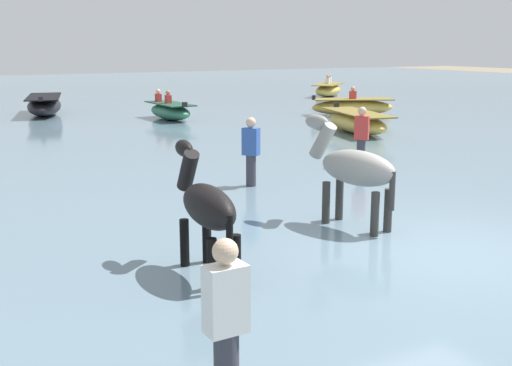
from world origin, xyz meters
TOP-DOWN VIEW (x-y plane):
  - ground_plane at (0.00, 0.00)m, footprint 120.00×120.00m
  - water_surface at (0.00, 10.00)m, footprint 90.00×90.00m
  - horse_lead_grey at (-0.46, 1.61)m, footprint 0.78×1.79m
  - horse_trailing_black at (-3.30, 0.80)m, footprint 0.48×1.67m
  - boat_far_inshore at (9.10, 14.26)m, footprint 3.41×2.36m
  - boat_distant_east at (-1.57, 20.31)m, footprint 2.19×4.25m
  - boat_mid_outer at (13.67, 22.44)m, footprint 3.32×3.18m
  - boat_mid_channel at (6.17, 10.16)m, footprint 1.90×3.70m
  - boat_distant_west at (2.25, 16.40)m, footprint 1.14×2.81m
  - person_wading_mid at (2.75, 5.54)m, footprint 0.36×0.37m
  - person_wading_close at (-4.39, -1.98)m, footprint 0.33×0.21m
  - person_onlooker_left at (-0.48, 4.90)m, footprint 0.35×0.38m

SIDE VIEW (x-z plane):
  - ground_plane at x=0.00m, z-range 0.00..0.00m
  - water_surface at x=0.00m, z-range 0.00..0.25m
  - boat_distant_west at x=2.25m, z-range 0.02..1.12m
  - boat_mid_channel at x=6.17m, z-range 0.18..0.98m
  - boat_far_inshore at x=9.10m, z-range 0.02..1.15m
  - boat_mid_outer at x=13.67m, z-range 0.02..1.17m
  - boat_distant_east at x=-1.57m, z-range 0.18..1.06m
  - person_wading_mid at x=2.75m, z-range 0.05..1.68m
  - person_wading_close at x=-4.39m, z-range 0.05..1.68m
  - person_onlooker_left at x=-0.48m, z-range 0.05..1.68m
  - horse_trailing_black at x=-3.30m, z-range 0.17..1.99m
  - horse_lead_grey at x=-0.46m, z-range 0.18..2.11m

